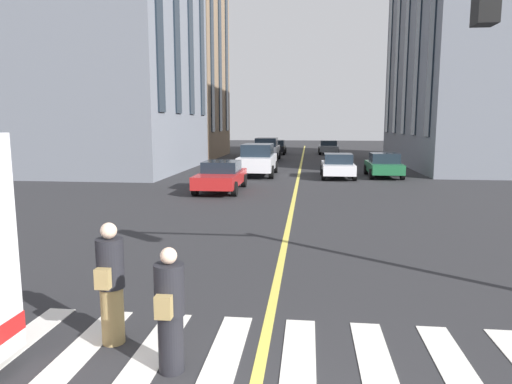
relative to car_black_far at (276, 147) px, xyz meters
name	(u,v)px	position (x,y,z in m)	size (l,w,h in m)	color
lane_centre_line	(297,185)	(-23.10, -2.69, -0.70)	(80.00, 0.16, 0.01)	#D8C64C
crosswalk_marking	(262,356)	(-40.69, -2.69, -0.69)	(2.40, 7.45, 0.01)	silver
car_black_far	(276,147)	(0.00, 0.00, 0.00)	(3.90, 1.89, 1.40)	black
car_red_trailing	(221,176)	(-25.68, 0.74, 0.00)	(4.40, 1.95, 1.37)	#B21E1E
car_white_oncoming	(258,159)	(-19.21, -0.25, 0.27)	(4.70, 2.14, 1.88)	silver
car_white_near	(267,149)	(-7.96, 0.25, 0.27)	(4.70, 2.14, 1.88)	silver
car_green_parked_b	(384,165)	(-19.20, -7.59, 0.00)	(3.90, 1.89, 1.40)	#1E6038
car_grey_mid	(328,147)	(0.72, -5.21, 0.00)	(4.40, 1.95, 1.37)	slate
car_white_parked_a	(338,166)	(-19.91, -4.92, 0.00)	(3.90, 1.89, 1.40)	silver
pedestrian_near	(111,284)	(-40.53, -0.54, 0.18)	(0.50, 0.38, 1.76)	#997F4C
pedestrian_companion	(170,311)	(-41.18, -1.59, 0.11)	(0.50, 0.38, 1.61)	black
building_left_near	(151,64)	(-4.64, 11.19, 7.75)	(10.16, 12.87, 16.91)	#846B51
building_right_near	(502,49)	(-11.06, -16.69, 7.57)	(17.92, 13.12, 16.55)	slate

